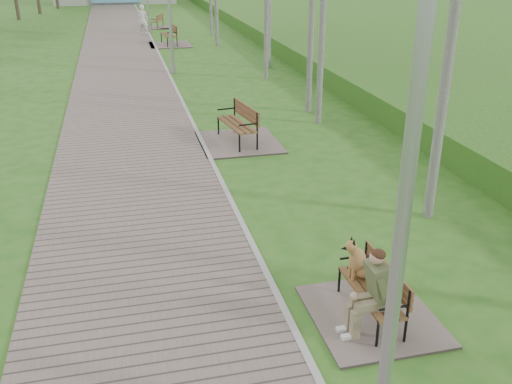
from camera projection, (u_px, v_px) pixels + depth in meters
The scene contains 10 objects.
walkway at pixel (121, 66), 23.32m from camera, with size 3.50×67.00×0.04m, color #70625B.
kerb at pixel (164, 64), 23.70m from camera, with size 0.10×67.00×0.05m, color #999993.
embankment at pixel (443, 59), 24.96m from camera, with size 14.00×70.00×1.60m, color #4D7E2C.
bench_main at pixel (369, 295), 7.40m from camera, with size 1.60×1.78×1.39m.
bench_second at pixel (237, 135), 14.21m from camera, with size 1.95×2.16×1.20m.
bench_third at pixel (169, 40), 28.25m from camera, with size 2.00×2.22×1.23m.
bench_far at pixel (157, 25), 34.26m from camera, with size 1.61×1.79×0.99m.
lamp_post_near at pixel (405, 200), 4.66m from camera, with size 0.22×0.22×5.65m.
lamp_post_second at pixel (169, 4), 21.09m from camera, with size 0.21×0.21×5.51m.
pedestrian_near at pixel (143, 20), 31.49m from camera, with size 0.58×0.38×1.59m, color silver.
Camera 1 is at (-1.88, -2.60, 4.55)m, focal length 40.00 mm.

